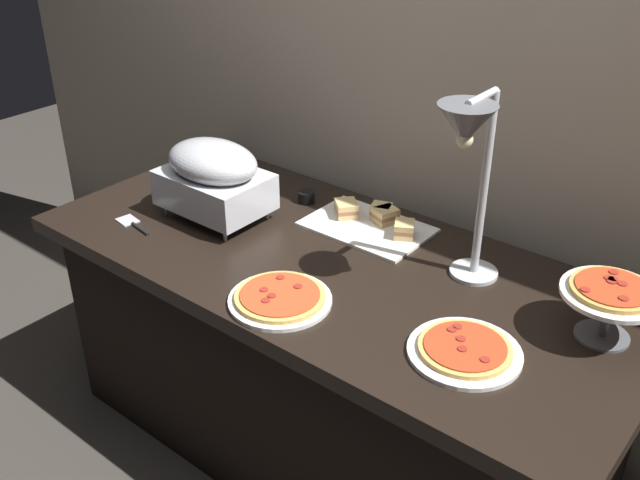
# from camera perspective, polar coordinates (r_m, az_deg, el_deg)

# --- Properties ---
(ground_plane) EXTENTS (8.00, 8.00, 0.00)m
(ground_plane) POSITION_cam_1_polar(r_m,az_deg,el_deg) (2.65, 0.80, -15.79)
(ground_plane) COLOR #38332D
(back_wall) EXTENTS (4.40, 0.04, 2.40)m
(back_wall) POSITION_cam_1_polar(r_m,az_deg,el_deg) (2.39, 8.65, 12.49)
(back_wall) COLOR tan
(back_wall) RESTS_ON ground_plane
(buffet_table) EXTENTS (1.90, 0.84, 0.76)m
(buffet_table) POSITION_cam_1_polar(r_m,az_deg,el_deg) (2.39, 0.86, -9.25)
(buffet_table) COLOR black
(buffet_table) RESTS_ON ground_plane
(chafing_dish) EXTENTS (0.35, 0.24, 0.26)m
(chafing_dish) POSITION_cam_1_polar(r_m,az_deg,el_deg) (2.38, -8.37, 5.03)
(chafing_dish) COLOR #B7BABF
(chafing_dish) RESTS_ON buffet_table
(heat_lamp) EXTENTS (0.15, 0.29, 0.56)m
(heat_lamp) POSITION_cam_1_polar(r_m,az_deg,el_deg) (1.87, 11.66, 7.34)
(heat_lamp) COLOR #B7BABF
(heat_lamp) RESTS_ON buffet_table
(pizza_plate_front) EXTENTS (0.29, 0.29, 0.03)m
(pizza_plate_front) POSITION_cam_1_polar(r_m,az_deg,el_deg) (1.98, -3.17, -4.60)
(pizza_plate_front) COLOR white
(pizza_plate_front) RESTS_ON buffet_table
(pizza_plate_center) EXTENTS (0.28, 0.28, 0.03)m
(pizza_plate_center) POSITION_cam_1_polar(r_m,az_deg,el_deg) (1.83, 11.32, -8.51)
(pizza_plate_center) COLOR white
(pizza_plate_center) RESTS_ON buffet_table
(pizza_plate_raised_stand) EXTENTS (0.25, 0.25, 0.16)m
(pizza_plate_raised_stand) POSITION_cam_1_polar(r_m,az_deg,el_deg) (1.93, 21.92, -4.17)
(pizza_plate_raised_stand) COLOR #595B60
(pizza_plate_raised_stand) RESTS_ON buffet_table
(sandwich_platter) EXTENTS (0.39, 0.26, 0.06)m
(sandwich_platter) POSITION_cam_1_polar(r_m,az_deg,el_deg) (2.36, 4.09, 1.43)
(sandwich_platter) COLOR white
(sandwich_platter) RESTS_ON buffet_table
(sauce_cup_near) EXTENTS (0.06, 0.06, 0.04)m
(sauce_cup_near) POSITION_cam_1_polar(r_m,az_deg,el_deg) (2.51, -1.09, 3.45)
(sauce_cup_near) COLOR black
(sauce_cup_near) RESTS_ON buffet_table
(serving_spatula) EXTENTS (0.17, 0.07, 0.01)m
(serving_spatula) POSITION_cam_1_polar(r_m,az_deg,el_deg) (2.44, -14.47, 1.19)
(serving_spatula) COLOR #B7BABF
(serving_spatula) RESTS_ON buffet_table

